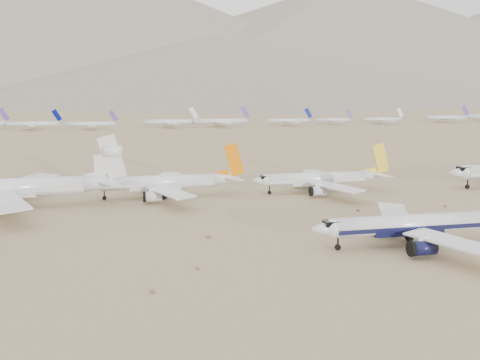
{
  "coord_description": "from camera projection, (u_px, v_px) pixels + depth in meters",
  "views": [
    {
      "loc": [
        -46.97,
        -98.54,
        33.49
      ],
      "look_at": [
        -16.8,
        45.75,
        7.0
      ],
      "focal_mm": 40.0,
      "sensor_mm": 36.0,
      "label": 1
    }
  ],
  "objects": [
    {
      "name": "ground",
      "position": [
        365.0,
        249.0,
        110.32
      ],
      "size": [
        7000.0,
        7000.0,
        0.0
      ],
      "primitive_type": "plane",
      "color": "#998159",
      "rests_on": "ground"
    },
    {
      "name": "main_airliner",
      "position": [
        420.0,
        224.0,
        112.27
      ],
      "size": [
        46.03,
        44.95,
        16.24
      ],
      "color": "silver",
      "rests_on": "ground"
    },
    {
      "name": "row2_gold_tail",
      "position": [
        321.0,
        179.0,
        167.46
      ],
      "size": [
        42.53,
        41.6,
        15.14
      ],
      "color": "silver",
      "rests_on": "ground"
    },
    {
      "name": "row2_orange_tail",
      "position": [
        165.0,
        183.0,
        159.55
      ],
      "size": [
        45.12,
        44.14,
        16.1
      ],
      "color": "silver",
      "rests_on": "ground"
    },
    {
      "name": "row2_white_trijet",
      "position": [
        17.0,
        187.0,
        145.9
      ],
      "size": [
        56.19,
        54.92,
        19.91
      ],
      "color": "silver",
      "rests_on": "ground"
    },
    {
      "name": "distant_storage_row",
      "position": [
        225.0,
        121.0,
        428.4
      ],
      "size": [
        612.57,
        57.17,
        14.64
      ],
      "color": "silver",
      "rests_on": "ground"
    },
    {
      "name": "mountain_range",
      "position": [
        163.0,
        34.0,
        1678.49
      ],
      "size": [
        7354.0,
        3024.0,
        470.0
      ],
      "color": "slate",
      "rests_on": "ground"
    },
    {
      "name": "foothills",
      "position": [
        373.0,
        70.0,
        1264.28
      ],
      "size": [
        4637.5,
        1395.0,
        155.0
      ],
      "color": "slate",
      "rests_on": "ground"
    },
    {
      "name": "desert_scrub",
      "position": [
        475.0,
        293.0,
        86.07
      ],
      "size": [
        261.14,
        122.01,
        0.63
      ],
      "color": "brown",
      "rests_on": "ground"
    }
  ]
}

